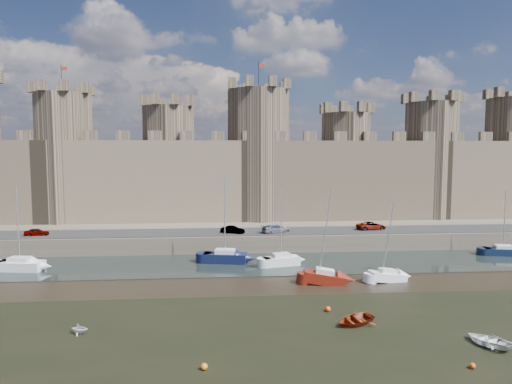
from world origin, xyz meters
TOP-DOWN VIEW (x-y plane):
  - ground at (0.00, 0.00)m, footprint 160.00×160.00m
  - seaweed_patch at (0.00, -6.00)m, footprint 70.00×34.00m
  - water_channel at (0.00, 24.00)m, footprint 160.00×12.00m
  - quay at (0.00, 60.00)m, footprint 160.00×60.00m
  - road at (0.00, 34.00)m, footprint 160.00×7.00m
  - castle at (-0.64, 48.00)m, footprint 108.50×11.00m
  - car_0 at (-31.37, 33.14)m, footprint 3.45×1.71m
  - car_1 at (-3.19, 32.63)m, footprint 3.72×2.33m
  - car_2 at (3.35, 32.83)m, footprint 4.83×3.22m
  - car_3 at (18.41, 34.24)m, footprint 4.82×2.77m
  - sailboat_0 at (-29.57, 23.05)m, footprint 5.85×2.99m
  - sailboat_1 at (-4.41, 25.03)m, footprint 5.92×3.18m
  - sailboat_2 at (2.74, 22.92)m, footprint 4.96×2.81m
  - sailboat_3 at (34.74, 26.19)m, footprint 5.43×2.99m
  - sailboat_4 at (6.53, 14.70)m, footprint 4.78×2.48m
  - sailboat_5 at (13.79, 15.10)m, footprint 4.39×2.24m
  - dinghy_2 at (15.16, -2.18)m, footprint 3.69×4.22m
  - dinghy_3 at (-16.40, 2.53)m, footprint 1.76×1.62m
  - dinghy_4 at (6.30, 2.62)m, footprint 4.17×3.64m
  - buoy_1 at (4.78, 5.97)m, footprint 0.50×0.50m
  - buoy_2 at (11.91, -5.64)m, footprint 0.41×0.41m
  - buoy_4 at (-6.18, -4.38)m, footprint 0.47×0.47m

SIDE VIEW (x-z plane):
  - ground at x=0.00m, z-range 0.00..0.00m
  - seaweed_patch at x=0.00m, z-range 0.00..0.01m
  - water_channel at x=0.00m, z-range 0.00..0.08m
  - buoy_2 at x=11.91m, z-range 0.00..0.41m
  - buoy_4 at x=-6.18m, z-range 0.00..0.47m
  - buoy_1 at x=4.78m, z-range 0.00..0.50m
  - dinghy_4 at x=6.30m, z-range 0.00..0.72m
  - dinghy_2 at x=15.16m, z-range 0.00..0.73m
  - dinghy_3 at x=-16.40m, z-range 0.00..0.78m
  - sailboat_5 at x=13.79m, z-range -3.85..5.20m
  - sailboat_3 at x=34.74m, z-range -3.79..5.22m
  - sailboat_4 at x=6.53m, z-range -4.55..6.10m
  - sailboat_2 at x=2.74m, z-range -4.24..5.85m
  - sailboat_0 at x=-29.57m, z-range -4.41..6.03m
  - sailboat_1 at x=-4.41m, z-range -4.76..6.50m
  - quay at x=0.00m, z-range 0.00..2.50m
  - road at x=0.00m, z-range 2.50..2.60m
  - car_0 at x=-31.37m, z-range 2.50..3.63m
  - car_1 at x=-3.19m, z-range 2.50..3.66m
  - car_3 at x=18.41m, z-range 2.50..3.77m
  - car_2 at x=3.35m, z-range 2.50..3.80m
  - castle at x=-0.64m, z-range -2.83..26.17m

